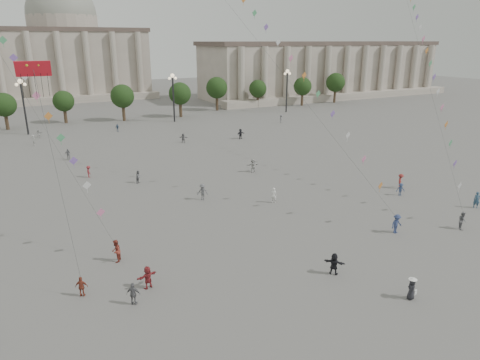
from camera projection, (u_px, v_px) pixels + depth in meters
name	position (u px, v px, depth m)	size (l,w,h in m)	color
ground	(293.00, 294.00, 31.08)	(360.00, 360.00, 0.00)	#5C5956
hall_east	(324.00, 69.00, 140.39)	(84.00, 26.22, 17.20)	gray
hall_central	(67.00, 51.00, 135.86)	(48.30, 34.30, 35.50)	gray
tree_row	(98.00, 98.00, 95.32)	(137.12, 5.12, 8.00)	#332619
lamp_post_mid_west	(23.00, 97.00, 81.43)	(2.00, 0.90, 10.65)	#262628
lamp_post_mid_east	(173.00, 89.00, 94.47)	(2.00, 0.90, 10.65)	#262628
lamp_post_far_east	(287.00, 83.00, 107.50)	(2.00, 0.90, 10.65)	#262628
person_crowd_0	(117.00, 128.00, 86.15)	(0.89, 0.37, 1.52)	navy
person_crowd_4	(39.00, 134.00, 80.56)	(1.47, 0.47, 1.58)	#B8B7B4
person_crowd_6	(203.00, 192.00, 49.10)	(1.25, 0.72, 1.94)	#57585C
person_crowd_7	(253.00, 165.00, 59.52)	(1.78, 0.57, 1.92)	#B8B7B3
person_crowd_8	(401.00, 181.00, 52.97)	(1.21, 0.69, 1.87)	maroon
person_crowd_9	(241.00, 134.00, 79.64)	(1.75, 0.56, 1.89)	black
person_crowd_10	(34.00, 140.00, 74.86)	(0.67, 0.44, 1.84)	#B1B2AD
person_crowd_12	(183.00, 138.00, 76.79)	(1.57, 0.50, 1.70)	slate
person_crowd_13	(274.00, 195.00, 48.31)	(0.66, 0.43, 1.80)	white
person_crowd_14	(401.00, 189.00, 50.60)	(0.98, 0.56, 1.52)	navy
person_crowd_16	(68.00, 154.00, 65.90)	(0.97, 0.41, 1.66)	slate
person_crowd_17	(89.00, 172.00, 57.31)	(1.03, 0.59, 1.60)	maroon
person_crowd_18	(477.00, 200.00, 46.78)	(0.67, 0.44, 1.84)	#2D4B65
person_crowd_19	(139.00, 177.00, 55.04)	(0.81, 0.63, 1.66)	#5C5C60
person_crowd_20	(281.00, 119.00, 95.32)	(1.15, 0.66, 1.77)	slate
person_crowd_21	(334.00, 264.00, 33.48)	(1.66, 0.53, 1.79)	black
tourist_0	(82.00, 287.00, 30.60)	(0.91, 0.38, 1.55)	brown
tourist_2	(148.00, 277.00, 31.60)	(1.64, 0.52, 1.77)	maroon
tourist_3	(133.00, 294.00, 29.60)	(0.98, 0.41, 1.67)	#5D5C61
kite_flyer_0	(116.00, 251.00, 35.34)	(0.94, 0.73, 1.94)	maroon
kite_flyer_1	(397.00, 224.00, 40.64)	(1.23, 0.71, 1.90)	navy
kite_flyer_2	(462.00, 220.00, 41.57)	(0.85, 0.67, 1.76)	slate
hat_person	(412.00, 288.00, 30.27)	(0.92, 0.80, 1.69)	black
dragon_kite	(35.00, 81.00, 28.48)	(2.22, 1.93, 14.88)	red
kite_train_east	(415.00, 17.00, 57.13)	(22.94, 36.20, 55.80)	#3F3F3F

